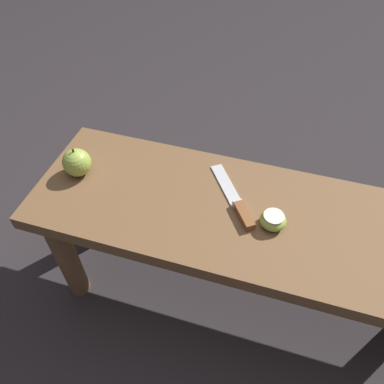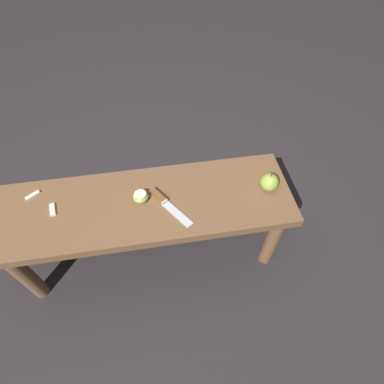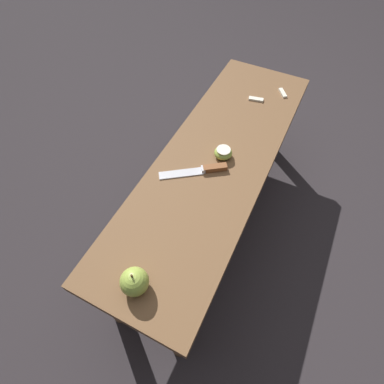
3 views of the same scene
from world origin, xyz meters
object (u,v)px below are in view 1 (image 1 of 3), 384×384
(wooden_bench, at_px, (262,235))
(knife, at_px, (238,205))
(apple_whole, at_px, (77,163))
(apple_cut, at_px, (273,220))

(wooden_bench, distance_m, knife, 0.11)
(wooden_bench, bearing_deg, apple_whole, -0.71)
(wooden_bench, bearing_deg, knife, -10.23)
(apple_cut, bearing_deg, knife, -19.39)
(apple_whole, height_order, apple_cut, apple_whole)
(apple_whole, xyz_separation_m, apple_cut, (-0.54, 0.03, -0.02))
(wooden_bench, xyz_separation_m, knife, (0.08, -0.01, 0.08))
(wooden_bench, height_order, knife, knife)
(wooden_bench, distance_m, apple_cut, 0.10)
(apple_whole, bearing_deg, wooden_bench, 179.29)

